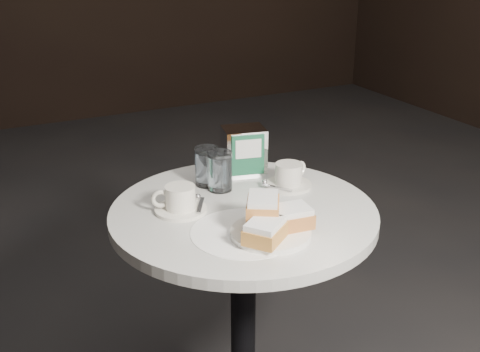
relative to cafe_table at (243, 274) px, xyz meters
name	(u,v)px	position (x,y,z in m)	size (l,w,h in m)	color
cafe_table	(243,274)	(0.00, 0.00, 0.00)	(0.70, 0.70, 0.74)	black
sugar_spill	(246,232)	(-0.06, -0.12, 0.20)	(0.27, 0.27, 0.00)	white
beignet_plate	(272,223)	(-0.01, -0.17, 0.23)	(0.25, 0.25, 0.09)	white
coffee_cup_left	(180,201)	(-0.15, 0.06, 0.23)	(0.16, 0.16, 0.07)	white
coffee_cup_right	(289,176)	(0.18, 0.08, 0.23)	(0.17, 0.17, 0.07)	silver
water_glass_left	(207,167)	(-0.02, 0.19, 0.25)	(0.08, 0.08, 0.11)	silver
water_glass_right	(220,171)	(0.00, 0.14, 0.25)	(0.09, 0.09, 0.11)	white
napkin_dispenser	(244,151)	(0.11, 0.22, 0.27)	(0.14, 0.12, 0.14)	white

